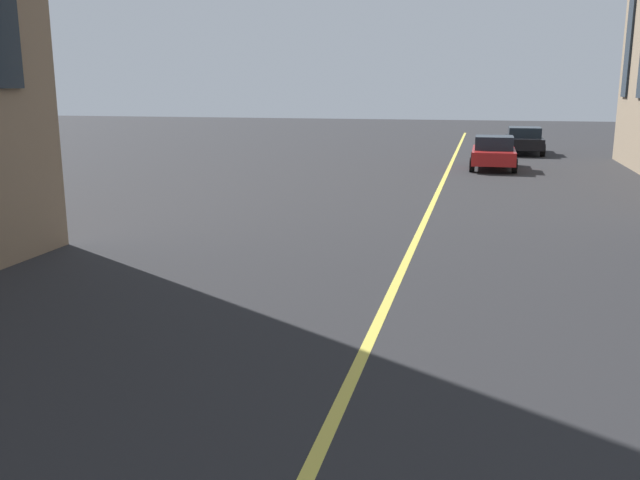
{
  "coord_description": "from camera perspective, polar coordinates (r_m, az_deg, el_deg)",
  "views": [
    {
      "loc": [
        7.14,
        -1.4,
        3.45
      ],
      "look_at": [
        16.36,
        0.81,
        1.29
      ],
      "focal_mm": 38.15,
      "sensor_mm": 36.0,
      "label": 1
    }
  ],
  "objects": [
    {
      "name": "lane_centre_line",
      "position": [
        13.39,
        7.04,
        -2.21
      ],
      "size": [
        80.0,
        0.16,
        0.01
      ],
      "color": "#D8C64C",
      "rests_on": "ground_plane"
    },
    {
      "name": "car_black_trailing",
      "position": [
        37.32,
        16.73,
        8.04
      ],
      "size": [
        4.4,
        1.95,
        1.37
      ],
      "color": "black",
      "rests_on": "ground_plane"
    },
    {
      "name": "car_red_oncoming",
      "position": [
        29.88,
        14.35,
        7.12
      ],
      "size": [
        3.9,
        1.89,
        1.4
      ],
      "color": "#B21E1E",
      "rests_on": "ground_plane"
    }
  ]
}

